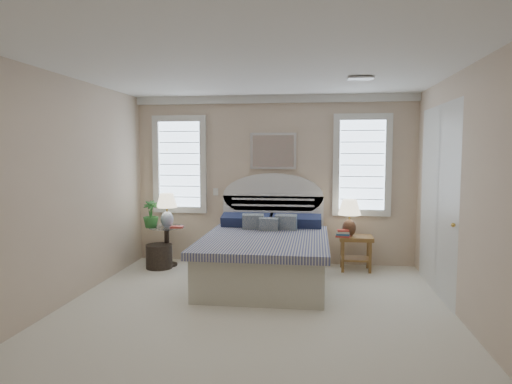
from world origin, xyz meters
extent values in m
cube|color=silver|center=(0.00, 0.00, 0.00)|extent=(4.50, 5.00, 0.01)
cube|color=white|center=(0.00, 0.00, 2.70)|extent=(4.50, 5.00, 0.01)
cube|color=#C7AE95|center=(0.00, 2.50, 1.35)|extent=(4.50, 0.02, 2.70)
cube|color=#C7AE95|center=(-2.25, 0.00, 1.35)|extent=(0.02, 5.00, 2.70)
cube|color=#C7AE95|center=(2.25, 0.00, 1.35)|extent=(0.02, 5.00, 2.70)
cube|color=silver|center=(0.00, 2.46, 2.64)|extent=(4.50, 0.08, 0.12)
cube|color=#B2B2B2|center=(1.20, 0.80, 2.68)|extent=(0.30, 0.20, 0.02)
cube|color=silver|center=(-0.95, 2.48, 1.15)|extent=(0.08, 0.01, 0.12)
cube|color=silver|center=(-1.55, 2.48, 1.60)|extent=(0.90, 0.06, 1.60)
cube|color=silver|center=(1.40, 2.48, 1.60)|extent=(0.90, 0.06, 1.60)
cube|color=silver|center=(0.00, 2.46, 1.82)|extent=(0.74, 0.04, 0.58)
cube|color=silver|center=(2.23, 1.20, 1.20)|extent=(0.02, 1.80, 2.40)
cube|color=beige|center=(0.00, 1.33, 0.28)|extent=(1.60, 2.10, 0.55)
cube|color=navy|center=(0.00, 1.28, 0.59)|extent=(1.72, 2.15, 0.10)
cube|color=silver|center=(0.00, 2.44, 0.55)|extent=(1.62, 0.08, 1.10)
cube|color=#1C2246|center=(-0.40, 2.16, 0.73)|extent=(0.75, 0.31, 0.23)
cube|color=#1C2246|center=(0.40, 2.16, 0.73)|extent=(0.75, 0.31, 0.23)
cube|color=navy|center=(-0.25, 1.93, 0.71)|extent=(0.33, 0.20, 0.34)
cube|color=navy|center=(0.25, 1.93, 0.71)|extent=(0.33, 0.20, 0.34)
cube|color=navy|center=(0.00, 1.83, 0.69)|extent=(0.28, 0.14, 0.29)
cylinder|color=black|center=(-1.65, 2.05, 0.01)|extent=(0.32, 0.32, 0.03)
cylinder|color=black|center=(-1.65, 2.05, 0.30)|extent=(0.08, 0.08, 0.60)
cylinder|color=silver|center=(-1.65, 2.05, 0.62)|extent=(0.56, 0.56, 0.02)
cube|color=olive|center=(1.30, 2.15, 0.50)|extent=(0.50, 0.40, 0.06)
cube|color=olive|center=(1.30, 2.15, 0.18)|extent=(0.44, 0.34, 0.03)
cube|color=olive|center=(1.10, 2.00, 0.23)|extent=(0.04, 0.04, 0.47)
cube|color=olive|center=(1.10, 2.30, 0.23)|extent=(0.04, 0.04, 0.47)
cube|color=olive|center=(1.50, 2.00, 0.23)|extent=(0.04, 0.04, 0.47)
cube|color=olive|center=(1.50, 2.30, 0.23)|extent=(0.04, 0.04, 0.47)
cylinder|color=black|center=(-1.72, 1.88, 0.18)|extent=(0.54, 0.54, 0.37)
cylinder|color=white|center=(-1.63, 2.02, 0.64)|extent=(0.11, 0.11, 0.03)
ellipsoid|color=white|center=(-1.63, 2.02, 0.75)|extent=(0.20, 0.20, 0.25)
cylinder|color=gold|center=(-1.63, 2.02, 0.90)|extent=(0.03, 0.03, 0.09)
cylinder|color=black|center=(1.20, 2.15, 0.54)|extent=(0.14, 0.14, 0.03)
ellipsoid|color=black|center=(1.20, 2.15, 0.65)|extent=(0.25, 0.25, 0.26)
cylinder|color=gold|center=(1.20, 2.15, 0.82)|extent=(0.03, 0.03, 0.10)
imported|color=#366E2C|center=(-1.86, 1.91, 0.84)|extent=(0.30, 0.30, 0.42)
cube|color=#A63229|center=(-1.45, 1.94, 0.64)|extent=(0.21, 0.17, 0.03)
cube|color=#A63229|center=(1.10, 2.04, 0.54)|extent=(0.22, 0.16, 0.03)
cube|color=#29567D|center=(1.10, 2.04, 0.57)|extent=(0.20, 0.15, 0.03)
cube|color=#C0B69E|center=(1.10, 2.04, 0.60)|extent=(0.19, 0.14, 0.03)
cube|color=#A63229|center=(1.10, 2.04, 0.63)|extent=(0.18, 0.13, 0.03)
camera|label=1|loc=(0.69, -4.84, 1.81)|focal=32.00mm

